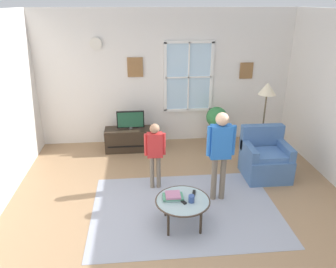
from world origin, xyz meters
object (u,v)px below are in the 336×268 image
television (131,120)px  potted_plant_by_window (216,125)px  tv_stand (131,139)px  remote_near_books (183,201)px  coffee_table (183,202)px  book_stack (173,196)px  person_blue_shirt (220,147)px  remote_near_cup (194,193)px  person_red_shirt (155,149)px  cup (191,199)px  floor_lamp (266,97)px  armchair (265,159)px

television → potted_plant_by_window: 1.80m
tv_stand → remote_near_books: 2.72m
coffee_table → book_stack: bearing=158.8°
person_blue_shirt → remote_near_cup: bearing=-135.8°
remote_near_cup → remote_near_books: bearing=-135.4°
person_blue_shirt → person_red_shirt: (-0.96, 0.43, -0.19)m
tv_stand → cup: (0.84, -2.63, 0.22)m
floor_lamp → tv_stand: bearing=163.5°
person_red_shirt → floor_lamp: size_ratio=0.73×
television → book_stack: size_ratio=2.00×
cup → person_blue_shirt: bearing=50.5°
cup → person_blue_shirt: (0.53, 0.64, 0.45)m
book_stack → floor_lamp: (1.91, 1.78, 0.86)m
armchair → floor_lamp: (0.13, 0.58, 0.98)m
coffee_table → television: bearing=105.8°
tv_stand → armchair: armchair is taller
armchair → potted_plant_by_window: potted_plant_by_window is taller
television → person_blue_shirt: (1.37, -1.98, 0.23)m
tv_stand → armchair: size_ratio=1.24×
book_stack → cup: cup is taller
coffee_table → remote_near_books: bearing=-100.6°
book_stack → cup: size_ratio=2.78×
tv_stand → person_red_shirt: (0.41, -1.55, 0.48)m
remote_near_books → floor_lamp: size_ratio=0.09×
tv_stand → person_red_shirt: 1.68m
armchair → book_stack: armchair is taller
floor_lamp → armchair: bearing=-103.0°
person_red_shirt → potted_plant_by_window: (1.38, 1.56, -0.23)m
person_blue_shirt → remote_near_books: bearing=-135.7°
remote_near_cup → person_blue_shirt: bearing=44.2°
book_stack → tv_stand: bearing=103.3°
armchair → person_blue_shirt: bearing=-146.8°
television → potted_plant_by_window: bearing=0.2°
remote_near_books → person_red_shirt: 1.15m
person_red_shirt → remote_near_books: bearing=-73.8°
armchair → book_stack: (-1.77, -1.20, 0.11)m
coffee_table → remote_near_books: (-0.01, -0.04, 0.04)m
person_red_shirt → potted_plant_by_window: person_red_shirt is taller
television → armchair: armchair is taller
cup → tv_stand: bearing=107.7°
book_stack → remote_near_cup: book_stack is taller
remote_near_books → potted_plant_by_window: 2.83m
potted_plant_by_window → book_stack: bearing=-115.3°
tv_stand → book_stack: size_ratio=3.86×
remote_near_books → remote_near_cup: 0.26m
person_blue_shirt → floor_lamp: size_ratio=0.92×
remote_near_cup → floor_lamp: (1.60, 1.69, 0.89)m
armchair → coffee_table: size_ratio=1.14×
floor_lamp → potted_plant_by_window: bearing=133.8°
television → tv_stand: bearing=90.0°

